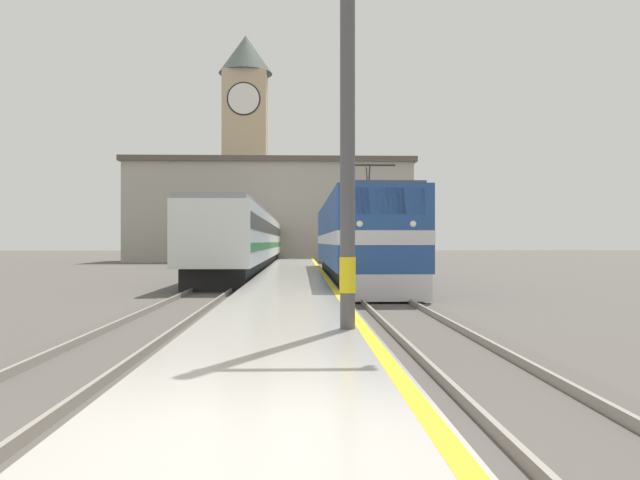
{
  "coord_description": "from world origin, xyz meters",
  "views": [
    {
      "loc": [
        0.33,
        -4.87,
        1.87
      ],
      "look_at": [
        1.09,
        18.5,
        1.94
      ],
      "focal_mm": 35.0,
      "sensor_mm": 36.0,
      "label": 1
    }
  ],
  "objects_px": {
    "passenger_train": "(254,240)",
    "locomotive_train": "(356,240)",
    "catenary_mast": "(351,80)",
    "clock_tower": "(246,139)"
  },
  "relations": [
    {
      "from": "locomotive_train",
      "to": "passenger_train",
      "type": "relative_size",
      "value": 0.46
    },
    {
      "from": "passenger_train",
      "to": "catenary_mast",
      "type": "xyz_separation_m",
      "value": [
        4.09,
        -33.36,
        2.62
      ]
    },
    {
      "from": "clock_tower",
      "to": "locomotive_train",
      "type": "bearing_deg",
      "value": -78.38
    },
    {
      "from": "clock_tower",
      "to": "catenary_mast",
      "type": "bearing_deg",
      "value": -83.37
    },
    {
      "from": "locomotive_train",
      "to": "passenger_train",
      "type": "distance_m",
      "value": 16.58
    },
    {
      "from": "catenary_mast",
      "to": "clock_tower",
      "type": "height_order",
      "value": "clock_tower"
    },
    {
      "from": "passenger_train",
      "to": "locomotive_train",
      "type": "bearing_deg",
      "value": -69.51
    },
    {
      "from": "passenger_train",
      "to": "catenary_mast",
      "type": "height_order",
      "value": "catenary_mast"
    },
    {
      "from": "passenger_train",
      "to": "catenary_mast",
      "type": "relative_size",
      "value": 5.12
    },
    {
      "from": "passenger_train",
      "to": "clock_tower",
      "type": "xyz_separation_m",
      "value": [
        -2.91,
        26.8,
        11.58
      ]
    }
  ]
}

